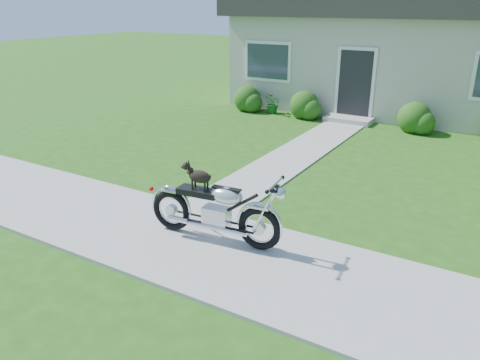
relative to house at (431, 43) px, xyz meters
name	(u,v)px	position (x,y,z in m)	size (l,w,h in m)	color
ground	(252,261)	(0.00, -11.99, -2.16)	(80.00, 80.00, 0.00)	#235114
sidewalk	(252,260)	(0.00, -11.99, -2.14)	(24.00, 2.20, 0.04)	#9E9B93
walkway	(299,153)	(-1.50, -6.99, -2.14)	(1.20, 8.00, 0.03)	#9E9B93
house	(431,43)	(0.00, 0.00, 0.00)	(12.60, 7.03, 4.50)	beige
shrub_row	(428,118)	(0.79, -3.49, -1.73)	(10.45, 1.11, 1.11)	#245015
potted_plant_left	(273,103)	(-4.04, -3.44, -1.82)	(0.61, 0.53, 0.67)	#165519
potted_plant_right	(425,121)	(0.72, -3.44, -1.81)	(0.38, 0.38, 0.69)	#346A1D
motorcycle_with_dog	(216,209)	(-0.75, -11.77, -1.61)	(2.22, 0.61, 1.17)	black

